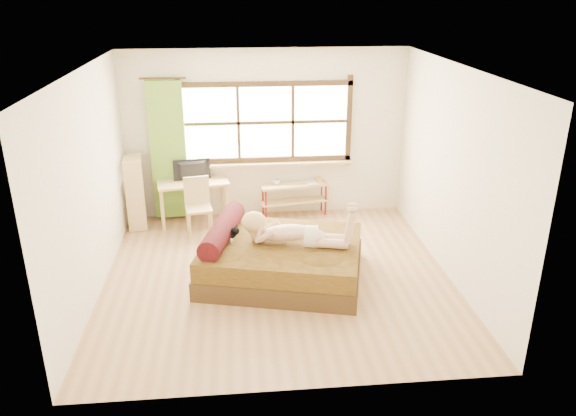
{
  "coord_description": "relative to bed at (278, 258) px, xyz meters",
  "views": [
    {
      "loc": [
        -0.5,
        -6.54,
        3.6
      ],
      "look_at": [
        0.16,
        0.2,
        0.89
      ],
      "focal_mm": 35.0,
      "sensor_mm": 36.0,
      "label": 1
    }
  ],
  "objects": [
    {
      "name": "desk",
      "position": [
        -1.2,
        1.96,
        0.33
      ],
      "size": [
        1.18,
        0.68,
        0.69
      ],
      "rotation": [
        0.0,
        0.0,
        0.16
      ],
      "color": "tan",
      "rests_on": "floor"
    },
    {
      "name": "window",
      "position": [
        -0.01,
        2.23,
        1.24
      ],
      "size": [
        2.8,
        0.16,
        1.46
      ],
      "color": "#FFEDBF",
      "rests_on": "wall_back"
    },
    {
      "name": "chair",
      "position": [
        -1.11,
        1.59,
        0.21
      ],
      "size": [
        0.45,
        0.45,
        0.87
      ],
      "rotation": [
        0.0,
        0.0,
        0.16
      ],
      "color": "tan",
      "rests_on": "floor"
    },
    {
      "name": "kitten",
      "position": [
        -0.67,
        0.09,
        0.35
      ],
      "size": [
        0.32,
        0.19,
        0.24
      ],
      "primitive_type": null,
      "rotation": [
        0.0,
        0.0,
        -0.25
      ],
      "color": "black",
      "rests_on": "bed"
    },
    {
      "name": "wall_right",
      "position": [
        2.24,
        0.01,
        1.08
      ],
      "size": [
        0.0,
        4.5,
        4.5
      ],
      "primitive_type": "plane",
      "rotation": [
        1.57,
        0.0,
        -1.57
      ],
      "color": "silver",
      "rests_on": "floor"
    },
    {
      "name": "pipe_shelf",
      "position": [
        0.44,
        2.08,
        0.13
      ],
      "size": [
        1.14,
        0.45,
        0.63
      ],
      "rotation": [
        0.0,
        0.0,
        0.16
      ],
      "color": "tan",
      "rests_on": "floor"
    },
    {
      "name": "wall_front",
      "position": [
        -0.01,
        -2.24,
        1.08
      ],
      "size": [
        4.5,
        0.0,
        4.5
      ],
      "primitive_type": "plane",
      "rotation": [
        -1.57,
        0.0,
        0.0
      ],
      "color": "silver",
      "rests_on": "floor"
    },
    {
      "name": "book",
      "position": [
        0.63,
        2.08,
        0.29
      ],
      "size": [
        0.19,
        0.24,
        0.02
      ],
      "primitive_type": "imported",
      "rotation": [
        0.0,
        0.0,
        0.16
      ],
      "color": "gray",
      "rests_on": "pipe_shelf"
    },
    {
      "name": "ceiling",
      "position": [
        -0.01,
        0.01,
        2.43
      ],
      "size": [
        4.5,
        4.5,
        0.0
      ],
      "primitive_type": "plane",
      "rotation": [
        3.14,
        0.0,
        0.0
      ],
      "color": "white",
      "rests_on": "wall_back"
    },
    {
      "name": "cup",
      "position": [
        0.13,
        2.08,
        0.32
      ],
      "size": [
        0.13,
        0.13,
        0.09
      ],
      "primitive_type": "imported",
      "rotation": [
        0.0,
        0.0,
        0.16
      ],
      "color": "gray",
      "rests_on": "pipe_shelf"
    },
    {
      "name": "monitor",
      "position": [
        -1.2,
        2.01,
        0.59
      ],
      "size": [
        0.59,
        0.17,
        0.34
      ],
      "primitive_type": "imported",
      "rotation": [
        0.0,
        0.0,
        3.31
      ],
      "color": "black",
      "rests_on": "desk"
    },
    {
      "name": "wall_back",
      "position": [
        -0.01,
        2.26,
        1.08
      ],
      "size": [
        4.5,
        0.0,
        4.5
      ],
      "primitive_type": "plane",
      "rotation": [
        1.57,
        0.0,
        0.0
      ],
      "color": "silver",
      "rests_on": "floor"
    },
    {
      "name": "curtain",
      "position": [
        -1.56,
        2.14,
        0.88
      ],
      "size": [
        0.55,
        0.1,
        2.2
      ],
      "primitive_type": "cube",
      "color": "#599A2A",
      "rests_on": "wall_back"
    },
    {
      "name": "woman",
      "position": [
        0.2,
        -0.06,
        0.53
      ],
      "size": [
        1.46,
        0.74,
        0.6
      ],
      "primitive_type": null,
      "rotation": [
        0.0,
        0.0,
        -0.25
      ],
      "color": "#D7A68B",
      "rests_on": "bed"
    },
    {
      "name": "bed",
      "position": [
        0.0,
        0.0,
        0.0
      ],
      "size": [
        2.35,
        2.05,
        0.76
      ],
      "rotation": [
        0.0,
        0.0,
        -0.25
      ],
      "color": "#362110",
      "rests_on": "floor"
    },
    {
      "name": "bookshelf",
      "position": [
        -2.09,
        1.88,
        0.3
      ],
      "size": [
        0.34,
        0.52,
        1.12
      ],
      "rotation": [
        0.0,
        0.0,
        0.15
      ],
      "color": "tan",
      "rests_on": "floor"
    },
    {
      "name": "floor",
      "position": [
        -0.01,
        0.01,
        -0.27
      ],
      "size": [
        4.5,
        4.5,
        0.0
      ],
      "primitive_type": "plane",
      "color": "#9E754C",
      "rests_on": "ground"
    },
    {
      "name": "wall_left",
      "position": [
        -2.26,
        0.01,
        1.08
      ],
      "size": [
        0.0,
        4.5,
        4.5
      ],
      "primitive_type": "plane",
      "rotation": [
        1.57,
        0.0,
        1.57
      ],
      "color": "silver",
      "rests_on": "floor"
    }
  ]
}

